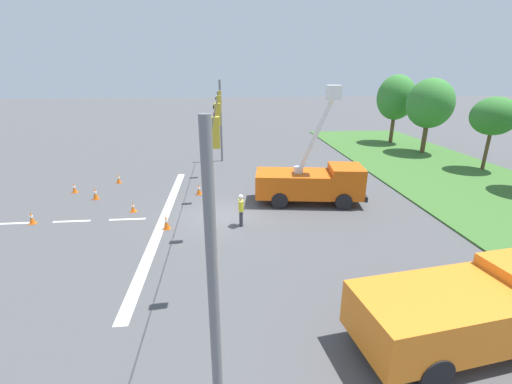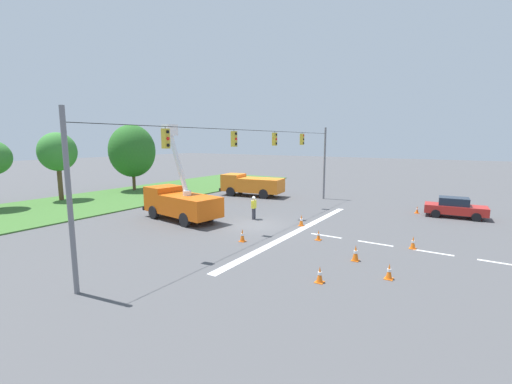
# 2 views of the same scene
# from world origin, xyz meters

# --- Properties ---
(ground_plane) EXTENTS (200.00, 200.00, 0.00)m
(ground_plane) POSITION_xyz_m (0.00, 0.00, 0.00)
(ground_plane) COLOR #4C4C4F
(grass_verge) EXTENTS (56.00, 12.00, 0.10)m
(grass_verge) POSITION_xyz_m (0.00, 18.00, 0.05)
(grass_verge) COLOR #3D6B2D
(grass_verge) RESTS_ON ground
(lane_markings) EXTENTS (17.60, 15.25, 0.01)m
(lane_markings) POSITION_xyz_m (0.00, -4.76, 0.00)
(lane_markings) COLOR silver
(lane_markings) RESTS_ON ground
(signal_gantry) EXTENTS (26.20, 0.33, 7.20)m
(signal_gantry) POSITION_xyz_m (-0.03, -0.00, 4.58)
(signal_gantry) COLOR slate
(signal_gantry) RESTS_ON ground
(tree_east) EXTENTS (3.62, 3.17, 6.70)m
(tree_east) POSITION_xyz_m (-2.12, 21.47, 4.79)
(tree_east) COLOR brown
(tree_east) RESTS_ON ground
(tree_far_east) EXTENTS (5.55, 4.75, 7.74)m
(tree_far_east) POSITION_xyz_m (6.20, 21.02, 4.70)
(tree_far_east) COLOR brown
(tree_far_east) RESTS_ON ground
(utility_truck_bucket_lift) EXTENTS (3.40, 6.95, 7.10)m
(utility_truck_bucket_lift) POSITION_xyz_m (-1.71, 5.60, 1.41)
(utility_truck_bucket_lift) COLOR #D6560F
(utility_truck_bucket_lift) RESTS_ON ground
(utility_truck_support_near) EXTENTS (3.42, 6.97, 2.28)m
(utility_truck_support_near) POSITION_xyz_m (10.47, 7.23, 1.25)
(utility_truck_support_near) COLOR orange
(utility_truck_support_near) RESTS_ON ground
(sedan_red) EXTENTS (2.20, 4.43, 1.56)m
(sedan_red) POSITION_xyz_m (10.33, -11.78, 0.79)
(sedan_red) COLOR red
(sedan_red) RESTS_ON ground
(road_worker) EXTENTS (0.65, 0.26, 1.77)m
(road_worker) POSITION_xyz_m (1.40, 1.03, 1.00)
(road_worker) COLOR #383842
(road_worker) RESTS_ON ground
(traffic_cone_foreground_left) EXTENTS (0.36, 0.36, 0.71)m
(traffic_cone_foreground_left) POSITION_xyz_m (0.12, -10.27, 0.35)
(traffic_cone_foreground_left) COLOR orange
(traffic_cone_foreground_left) RESTS_ON ground
(traffic_cone_foreground_right) EXTENTS (0.36, 0.36, 0.60)m
(traffic_cone_foreground_right) POSITION_xyz_m (10.42, -9.12, 0.29)
(traffic_cone_foreground_right) COLOR orange
(traffic_cone_foreground_right) RESTS_ON ground
(traffic_cone_mid_left) EXTENTS (0.36, 0.36, 0.71)m
(traffic_cone_mid_left) POSITION_xyz_m (-6.93, -7.65, 0.35)
(traffic_cone_mid_left) COLOR orange
(traffic_cone_mid_left) RESTS_ON ground
(traffic_cone_mid_right) EXTENTS (0.36, 0.36, 0.70)m
(traffic_cone_mid_right) POSITION_xyz_m (-4.97, -10.04, 0.34)
(traffic_cone_mid_right) COLOR orange
(traffic_cone_mid_right) RESTS_ON ground
(traffic_cone_near_bucket) EXTENTS (0.36, 0.36, 0.76)m
(traffic_cone_near_bucket) POSITION_xyz_m (-3.83, -1.54, 0.38)
(traffic_cone_near_bucket) COLOR orange
(traffic_cone_near_bucket) RESTS_ON ground
(traffic_cone_lane_edge_a) EXTENTS (0.36, 0.36, 0.81)m
(traffic_cone_lane_edge_a) POSITION_xyz_m (1.46, -2.89, 0.40)
(traffic_cone_lane_edge_a) COLOR orange
(traffic_cone_lane_edge_a) RESTS_ON ground
(traffic_cone_lane_edge_b) EXTENTS (0.36, 0.36, 0.62)m
(traffic_cone_lane_edge_b) POSITION_xyz_m (-1.12, -5.22, 0.29)
(traffic_cone_lane_edge_b) COLOR orange
(traffic_cone_lane_edge_b) RESTS_ON ground
(traffic_cone_far_left) EXTENTS (0.36, 0.36, 0.81)m
(traffic_cone_far_left) POSITION_xyz_m (-3.50, -8.15, 0.41)
(traffic_cone_far_left) COLOR orange
(traffic_cone_far_left) RESTS_ON ground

